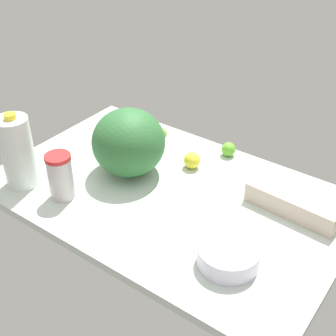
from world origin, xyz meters
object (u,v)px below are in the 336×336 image
object	(u,v)px
egg_carton	(294,203)
lime_far_back	(161,134)
mixing_bowl	(228,255)
milk_jug	(17,152)
watermelon	(129,142)
lemon_near_front	(192,160)
tumbler_cup	(60,176)
lime_beside_bowl	(228,149)

from	to	relation	value
egg_carton	lime_far_back	size ratio (longest dim) A/B	5.84
mixing_bowl	milk_jug	distance (cm)	78.77
watermelon	lime_far_back	distance (cm)	26.81
lemon_near_front	lime_far_back	distance (cm)	23.33
watermelon	tumbler_cup	size ratio (longest dim) A/B	1.59
milk_jug	lime_far_back	size ratio (longest dim) A/B	5.21
watermelon	milk_jug	size ratio (longest dim) A/B	0.95
tumbler_cup	egg_carton	bearing A→B (deg)	30.09
tumbler_cup	lime_far_back	size ratio (longest dim) A/B	3.12
watermelon	lime_beside_bowl	bearing A→B (deg)	52.26
lime_far_back	tumbler_cup	bearing A→B (deg)	-94.65
milk_jug	tumbler_cup	xyz separation A→B (cm)	(16.95, 2.88, -4.64)
lime_far_back	lime_beside_bowl	bearing A→B (deg)	11.67
watermelon	egg_carton	world-z (taller)	watermelon
milk_jug	lemon_near_front	world-z (taller)	milk_jug
egg_carton	tumbler_cup	bearing A→B (deg)	-146.38
egg_carton	lime_beside_bowl	distance (cm)	37.93
mixing_bowl	lime_beside_bowl	world-z (taller)	mixing_bowl
milk_jug	lime_far_back	world-z (taller)	milk_jug
watermelon	tumbler_cup	world-z (taller)	watermelon
lime_beside_bowl	egg_carton	bearing A→B (deg)	-26.92
tumbler_cup	lemon_near_front	world-z (taller)	tumbler_cup
watermelon	tumbler_cup	xyz separation A→B (cm)	(-8.53, -24.91, -3.92)
lime_beside_bowl	lime_far_back	size ratio (longest dim) A/B	1.03
lemon_near_front	milk_jug	bearing A→B (deg)	-134.48
lemon_near_front	mixing_bowl	bearing A→B (deg)	-44.44
mixing_bowl	tumbler_cup	distance (cm)	61.21
mixing_bowl	watermelon	distance (cm)	56.40
watermelon	lime_far_back	xyz separation A→B (cm)	(-4.50, 24.66, -9.51)
egg_carton	lemon_near_front	size ratio (longest dim) A/B	4.99
mixing_bowl	egg_carton	bearing A→B (deg)	80.96
egg_carton	tumbler_cup	size ratio (longest dim) A/B	1.87
watermelon	lemon_near_front	xyz separation A→B (cm)	(16.89, 15.35, -9.06)
watermelon	egg_carton	distance (cm)	59.54
lime_far_back	egg_carton	bearing A→B (deg)	-10.41
tumbler_cup	lime_beside_bowl	xyz separation A→B (cm)	(32.10, 55.37, -5.52)
lemon_near_front	lime_far_back	world-z (taller)	lemon_near_front
lemon_near_front	egg_carton	bearing A→B (deg)	-2.92
egg_carton	lemon_near_front	bearing A→B (deg)	-179.39
milk_jug	lime_beside_bowl	bearing A→B (deg)	49.90
mixing_bowl	milk_jug	bearing A→B (deg)	-173.75
lime_beside_bowl	lime_far_back	xyz separation A→B (cm)	(-28.07, -5.80, -0.07)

